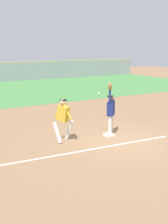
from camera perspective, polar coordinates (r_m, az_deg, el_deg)
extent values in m
plane|color=#936D4C|center=(12.39, 7.11, -5.30)|extent=(73.92, 73.92, 0.00)
cube|color=#4C8C47|center=(26.80, -15.53, 3.74)|extent=(41.75, 15.01, 0.01)
cube|color=white|center=(10.32, -10.45, -9.00)|extent=(11.97, 1.02, 0.01)
cube|color=white|center=(12.92, 4.72, -4.33)|extent=(0.39, 0.39, 0.08)
cylinder|color=silver|center=(13.11, 5.14, -2.36)|extent=(0.21, 0.21, 0.85)
cylinder|color=silver|center=(12.92, 4.95, -2.57)|extent=(0.21, 0.21, 0.85)
cube|color=navy|center=(12.85, 5.11, 0.67)|extent=(0.50, 0.48, 0.60)
sphere|color=brown|center=(12.77, 5.15, 2.67)|extent=(0.32, 0.32, 0.23)
cube|color=black|center=(12.76, 5.02, 3.01)|extent=(0.29, 0.30, 0.05)
cylinder|color=navy|center=(12.53, 4.94, 3.21)|extent=(0.13, 0.13, 0.62)
cylinder|color=navy|center=(13.01, 5.34, 2.15)|extent=(0.53, 0.47, 0.09)
ellipsoid|color=brown|center=(12.48, 4.97, 4.85)|extent=(0.30, 0.29, 0.32)
cylinder|color=white|center=(12.19, -2.85, -3.43)|extent=(0.32, 0.46, 0.85)
cylinder|color=white|center=(11.86, -5.08, -3.91)|extent=(0.32, 0.46, 0.85)
cube|color=gold|center=(11.84, -3.99, -0.29)|extent=(0.45, 0.59, 0.66)
sphere|color=#DBAD84|center=(11.76, -4.03, 1.88)|extent=(0.30, 0.30, 0.23)
cube|color=black|center=(11.77, -3.94, 2.26)|extent=(0.28, 0.27, 0.05)
cylinder|color=gold|center=(11.96, -4.84, 0.22)|extent=(0.25, 0.40, 0.58)
cylinder|color=gold|center=(11.70, -3.14, -0.02)|extent=(0.25, 0.40, 0.58)
sphere|color=white|center=(12.47, 2.83, 3.61)|extent=(0.07, 0.07, 0.07)
cylinder|color=gray|center=(37.64, -3.56, 8.01)|extent=(0.08, 0.08, 2.07)
cylinder|color=gray|center=(43.60, 8.70, 8.45)|extent=(0.08, 0.08, 2.07)
cylinder|color=black|center=(38.90, -14.19, 6.71)|extent=(0.61, 0.24, 0.60)
cylinder|color=black|center=(37.13, -13.18, 6.53)|extent=(0.61, 0.24, 0.60)
cube|color=tan|center=(39.45, -9.15, 7.40)|extent=(4.50, 2.14, 0.55)
cube|color=#2D333D|center=(39.41, -9.18, 8.09)|extent=(2.29, 1.87, 0.40)
cylinder|color=black|center=(40.86, -7.68, 7.21)|extent=(0.61, 0.25, 0.60)
cylinder|color=black|center=(39.10, -6.65, 7.02)|extent=(0.61, 0.25, 0.60)
cylinder|color=black|center=(39.90, -11.58, 6.96)|extent=(0.61, 0.25, 0.60)
cylinder|color=black|center=(38.10, -10.71, 6.77)|extent=(0.61, 0.25, 0.60)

